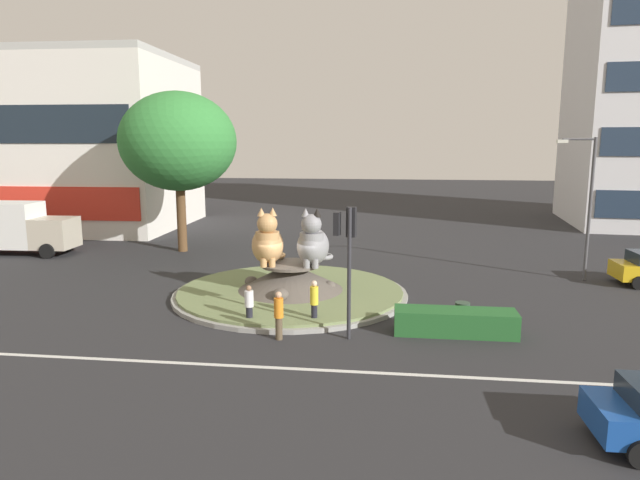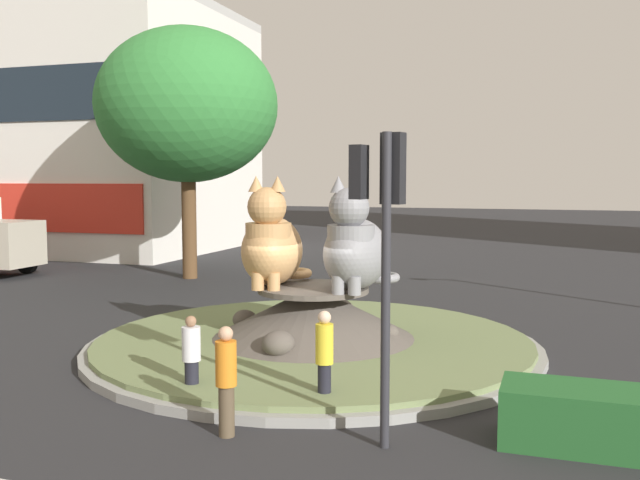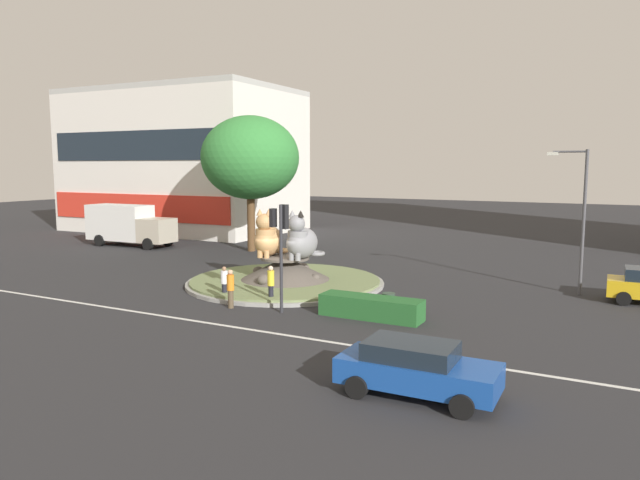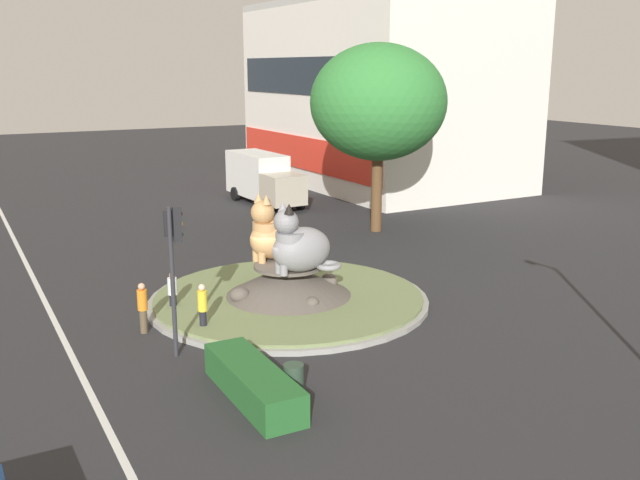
{
  "view_description": "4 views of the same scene",
  "coord_description": "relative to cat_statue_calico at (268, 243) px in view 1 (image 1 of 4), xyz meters",
  "views": [
    {
      "loc": [
        4.35,
        -24.13,
        6.89
      ],
      "look_at": [
        1.1,
        1.92,
        2.24
      ],
      "focal_mm": 31.33,
      "sensor_mm": 36.0,
      "label": 1
    },
    {
      "loc": [
        5.42,
        -15.16,
        4.0
      ],
      "look_at": [
        -0.61,
        2.23,
        2.38
      ],
      "focal_mm": 39.1,
      "sensor_mm": 36.0,
      "label": 2
    },
    {
      "loc": [
        16.18,
        -26.61,
        6.34
      ],
      "look_at": [
        2.11,
        -0.0,
        2.52
      ],
      "focal_mm": 33.15,
      "sensor_mm": 36.0,
      "label": 3
    },
    {
      "loc": [
        23.16,
        -11.06,
        8.67
      ],
      "look_at": [
        0.93,
        0.85,
        2.53
      ],
      "focal_mm": 39.92,
      "sensor_mm": 36.0,
      "label": 4
    }
  ],
  "objects": [
    {
      "name": "lane_centreline",
      "position": [
        0.99,
        -8.02,
        -2.43
      ],
      "size": [
        112.0,
        0.2,
        0.01
      ],
      "primitive_type": "cube",
      "color": "silver",
      "rests_on": "ground"
    },
    {
      "name": "traffic_light_mast",
      "position": [
        3.95,
        -5.05,
        1.0
      ],
      "size": [
        0.79,
        0.45,
        4.68
      ],
      "rotation": [
        0.0,
        0.0,
        1.38
      ],
      "color": "#2D2D33",
      "rests_on": "ground"
    },
    {
      "name": "cat_statue_grey",
      "position": [
        2.03,
        0.06,
        -0.0
      ],
      "size": [
        1.55,
        2.53,
        2.58
      ],
      "rotation": [
        0.0,
        0.0,
        -1.55
      ],
      "color": "gray",
      "rests_on": "roundabout_island"
    },
    {
      "name": "shophouse_block",
      "position": [
        -22.05,
        18.98,
        4.32
      ],
      "size": [
        21.4,
        13.62,
        13.51
      ],
      "rotation": [
        0.0,
        0.0,
        0.02
      ],
      "color": "silver",
      "rests_on": "ground"
    },
    {
      "name": "delivery_box_truck",
      "position": [
        -17.86,
        7.36,
        -0.73
      ],
      "size": [
        7.57,
        2.73,
        3.22
      ],
      "rotation": [
        0.0,
        0.0,
        0.04
      ],
      "color": "#B7AD99",
      "rests_on": "ground"
    },
    {
      "name": "roundabout_island",
      "position": [
        0.99,
        0.14,
        -1.93
      ],
      "size": [
        10.54,
        10.54,
        1.48
      ],
      "color": "gray",
      "rests_on": "ground"
    },
    {
      "name": "cat_statue_calico",
      "position": [
        0.0,
        0.0,
        0.0
      ],
      "size": [
        1.88,
        2.82,
        2.59
      ],
      "rotation": [
        0.0,
        0.0,
        -1.35
      ],
      "color": "tan",
      "rests_on": "roundabout_island"
    },
    {
      "name": "streetlight_arm",
      "position": [
        14.96,
        4.71,
        1.66
      ],
      "size": [
        1.88,
        0.27,
        7.1
      ],
      "rotation": [
        0.0,
        0.0,
        3.18
      ],
      "color": "#4C4C51",
      "rests_on": "ground"
    },
    {
      "name": "clipped_hedge_strip",
      "position": [
        7.8,
        -4.2,
        -1.98
      ],
      "size": [
        4.35,
        1.2,
        0.9
      ],
      "primitive_type": "cube",
      "color": "#235B28",
      "rests_on": "ground"
    },
    {
      "name": "pedestrian_orange_shirt",
      "position": [
        1.58,
        -5.53,
        -1.5
      ],
      "size": [
        0.33,
        0.33,
        1.74
      ],
      "rotation": [
        0.0,
        0.0,
        5.85
      ],
      "color": "brown",
      "rests_on": "ground"
    },
    {
      "name": "pedestrian_white_shirt",
      "position": [
        0.15,
        -4.08,
        -1.62
      ],
      "size": [
        0.34,
        0.34,
        1.54
      ],
      "rotation": [
        0.0,
        0.0,
        3.65
      ],
      "color": "black",
      "rests_on": "ground"
    },
    {
      "name": "ground_plane",
      "position": [
        0.99,
        0.14,
        -2.43
      ],
      "size": [
        160.0,
        160.0,
        0.0
      ],
      "primitive_type": "plane",
      "color": "#28282B"
    },
    {
      "name": "pedestrian_yellow_shirt",
      "position": [
        2.6,
        -3.8,
        -1.5
      ],
      "size": [
        0.31,
        0.31,
        1.73
      ],
      "rotation": [
        0.0,
        0.0,
        5.38
      ],
      "color": "black",
      "rests_on": "ground"
    },
    {
      "name": "broadleaf_tree_behind_island",
      "position": [
        -7.66,
        9.57,
        4.44
      ],
      "size": [
        7.16,
        7.16,
        9.93
      ],
      "color": "brown",
      "rests_on": "ground"
    },
    {
      "name": "litter_bin",
      "position": [
        8.18,
        -3.17,
        -1.98
      ],
      "size": [
        0.56,
        0.56,
        0.9
      ],
      "color": "#2D4233",
      "rests_on": "ground"
    }
  ]
}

